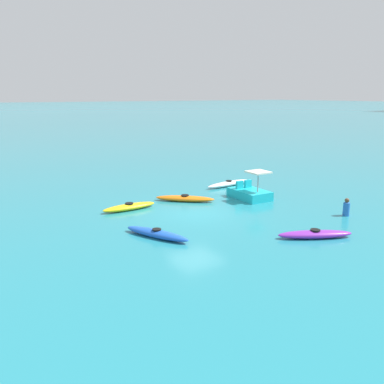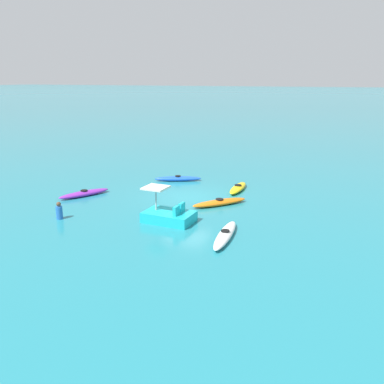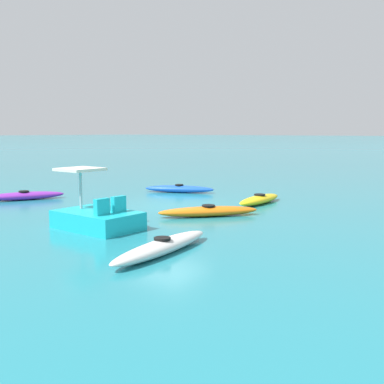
{
  "view_description": "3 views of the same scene",
  "coord_description": "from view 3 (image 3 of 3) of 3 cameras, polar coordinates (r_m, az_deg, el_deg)",
  "views": [
    {
      "loc": [
        16.48,
        -10.79,
        5.8
      ],
      "look_at": [
        -1.39,
        0.7,
        0.72
      ],
      "focal_mm": 38.42,
      "sensor_mm": 36.0,
      "label": 1
    },
    {
      "loc": [
        -9.08,
        21.08,
        6.78
      ],
      "look_at": [
        -0.81,
        1.25,
        0.72
      ],
      "focal_mm": 38.12,
      "sensor_mm": 36.0,
      "label": 2
    },
    {
      "loc": [
        -10.57,
        12.98,
        2.71
      ],
      "look_at": [
        -1.3,
        0.39,
        0.67
      ],
      "focal_mm": 43.48,
      "sensor_mm": 36.0,
      "label": 3
    }
  ],
  "objects": [
    {
      "name": "kayak_white",
      "position": [
        10.46,
        -3.66,
        -6.69
      ],
      "size": [
        0.91,
        3.55,
        0.37
      ],
      "color": "white",
      "rests_on": "ground_plane"
    },
    {
      "name": "ground_plane",
      "position": [
        16.96,
        -2.78,
        -1.78
      ],
      "size": [
        600.0,
        600.0,
        0.0
      ],
      "primitive_type": "plane",
      "color": "teal"
    },
    {
      "name": "kayak_yellow",
      "position": [
        17.74,
        8.28,
        -0.91
      ],
      "size": [
        0.72,
        2.9,
        0.37
      ],
      "color": "yellow",
      "rests_on": "ground_plane"
    },
    {
      "name": "pedal_boat_cyan",
      "position": [
        13.3,
        -11.59,
        -3.01
      ],
      "size": [
        2.5,
        1.59,
        1.68
      ],
      "color": "#19B7C6",
      "rests_on": "ground_plane"
    },
    {
      "name": "kayak_blue",
      "position": [
        20.79,
        -1.58,
        0.38
      ],
      "size": [
        3.09,
        1.85,
        0.37
      ],
      "color": "blue",
      "rests_on": "ground_plane"
    },
    {
      "name": "kayak_orange",
      "position": [
        14.97,
        2.03,
        -2.38
      ],
      "size": [
        2.66,
        2.9,
        0.37
      ],
      "color": "orange",
      "rests_on": "ground_plane"
    },
    {
      "name": "kayak_purple",
      "position": [
        19.71,
        -19.91,
        -0.45
      ],
      "size": [
        2.01,
        3.06,
        0.37
      ],
      "color": "purple",
      "rests_on": "ground_plane"
    }
  ]
}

